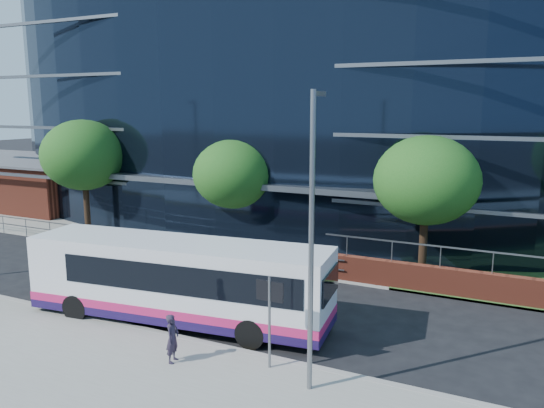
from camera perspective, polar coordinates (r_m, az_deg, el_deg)
The scene contains 16 objects.
ground at distance 19.79m, azimuth -10.26°, elevation -12.71°, with size 200.00×200.00×0.00m, color black.
pavement_near at distance 16.40m, azimuth -21.06°, elevation -18.11°, with size 80.00×8.00×0.15m, color gray.
kerb at distance 19.03m, azimuth -12.08°, elevation -13.49°, with size 80.00×0.25×0.16m, color gray.
yellow_line_outer at distance 19.20m, azimuth -11.70°, elevation -13.49°, with size 80.00×0.08×0.01m, color gold.
yellow_line_inner at distance 19.31m, azimuth -11.42°, elevation -13.34°, with size 80.00×0.08×0.01m, color gold.
far_forecourt at distance 31.62m, azimuth -7.45°, elevation -3.69°, with size 50.00×8.00×0.10m, color gray.
glass_office at distance 38.47m, azimuth 2.99°, elevation 10.84°, with size 44.00×23.10×16.00m.
brick_pavilion at distance 43.63m, azimuth -23.57°, elevation 1.95°, with size 8.60×6.66×4.40m.
guard_railings at distance 29.51m, azimuth -15.00°, elevation -3.45°, with size 24.00×0.05×1.10m.
street_sign at distance 15.55m, azimuth -0.26°, elevation -10.58°, with size 0.85×0.09×2.80m.
tree_far_a at distance 33.70m, azimuth -19.61°, elevation 4.97°, with size 4.95×4.95×6.98m.
tree_far_b at distance 28.05m, azimuth -4.17°, elevation 3.22°, with size 4.29×4.29×6.05m.
tree_far_c at distance 24.16m, azimuth 16.27°, elevation 2.44°, with size 4.62×4.62×6.51m.
streetlight_east at distance 13.77m, azimuth 4.30°, elevation -3.39°, with size 0.15×0.77×8.00m.
city_bus at distance 19.43m, azimuth -9.80°, elevation -8.09°, with size 11.35×3.80×3.01m.
pedestrian at distance 16.62m, azimuth -10.66°, elevation -14.01°, with size 0.54×0.36×1.49m, color #282030.
Camera 1 is at (10.84, -14.64, 7.73)m, focal length 35.00 mm.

